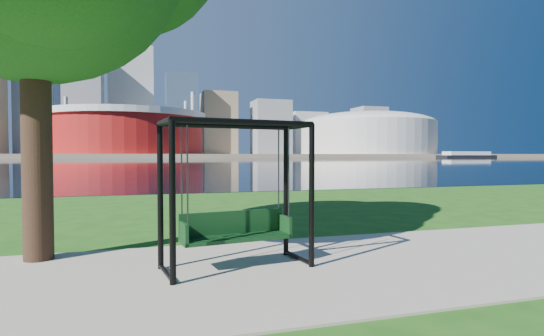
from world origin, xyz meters
name	(u,v)px	position (x,y,z in m)	size (l,w,h in m)	color
ground	(271,262)	(0.00, 0.00, 0.00)	(900.00, 900.00, 0.00)	#1E5114
path	(282,270)	(0.00, -0.50, 0.01)	(120.00, 4.00, 0.03)	#9E937F
river	(151,161)	(0.00, 102.00, 0.01)	(900.00, 180.00, 0.02)	black
far_bank	(146,156)	(0.00, 306.00, 1.00)	(900.00, 228.00, 2.00)	#937F60
stadium	(127,131)	(-10.00, 235.00, 14.23)	(83.00, 83.00, 32.00)	maroon
arena	(367,132)	(135.00, 235.00, 15.87)	(84.00, 84.00, 26.56)	beige
skyline	(139,108)	(-4.27, 319.39, 35.89)	(392.00, 66.00, 96.50)	gray
swing	(236,198)	(-0.60, -0.23, 1.03)	(2.20, 1.19, 2.14)	black
barge	(467,155)	(167.57, 184.54, 1.52)	(33.69, 9.70, 3.35)	black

